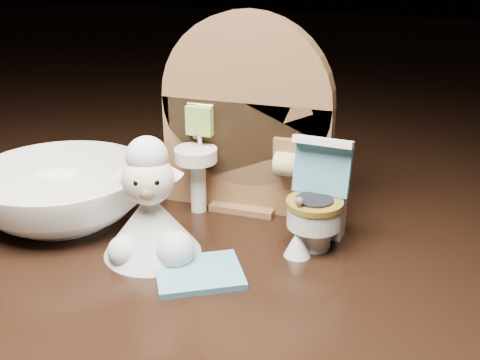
% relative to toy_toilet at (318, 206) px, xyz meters
% --- Properties ---
extents(backdrop_panel, '(0.13, 0.05, 0.15)m').
position_rel_toy_toilet_xyz_m(backdrop_panel, '(-0.07, 0.04, 0.04)').
color(backdrop_panel, brown).
rests_on(backdrop_panel, ground).
extents(toy_toilet, '(0.04, 0.05, 0.08)m').
position_rel_toy_toilet_xyz_m(toy_toilet, '(0.00, 0.00, 0.00)').
color(toy_toilet, white).
rests_on(toy_toilet, ground).
extents(bath_mat, '(0.07, 0.07, 0.00)m').
position_rel_toy_toilet_xyz_m(bath_mat, '(-0.06, -0.07, -0.03)').
color(bath_mat, teal).
rests_on(bath_mat, ground).
extents(toilet_brush, '(0.02, 0.02, 0.04)m').
position_rel_toy_toilet_xyz_m(toilet_brush, '(-0.01, -0.02, -0.02)').
color(toilet_brush, white).
rests_on(toilet_brush, ground).
extents(plush_lamb, '(0.07, 0.07, 0.08)m').
position_rel_toy_toilet_xyz_m(plush_lamb, '(-0.10, -0.05, 0.00)').
color(plush_lamb, silver).
rests_on(plush_lamb, ground).
extents(ceramic_bowl, '(0.14, 0.14, 0.04)m').
position_rel_toy_toilet_xyz_m(ceramic_bowl, '(-0.19, -0.02, -0.01)').
color(ceramic_bowl, white).
rests_on(ceramic_bowl, ground).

